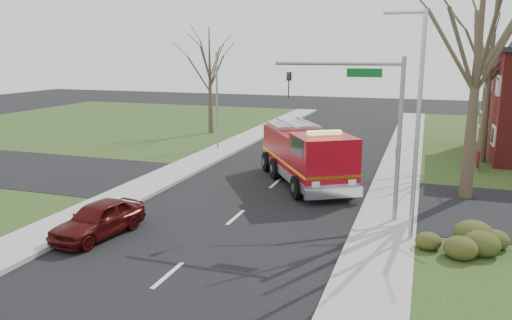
% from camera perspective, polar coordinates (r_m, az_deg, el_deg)
% --- Properties ---
extents(ground, '(120.00, 120.00, 0.00)m').
position_cam_1_polar(ground, '(21.60, -2.34, -6.58)').
color(ground, black).
rests_on(ground, ground).
extents(sidewalk_right, '(2.40, 80.00, 0.15)m').
position_cam_1_polar(sidewalk_right, '(20.30, 14.39, -8.01)').
color(sidewalk_right, gray).
rests_on(sidewalk_right, ground).
extents(sidewalk_left, '(2.40, 80.00, 0.15)m').
position_cam_1_polar(sidewalk_left, '(24.41, -16.10, -4.65)').
color(sidewalk_left, gray).
rests_on(sidewalk_left, ground).
extents(health_center_sign, '(0.12, 2.00, 1.40)m').
position_cam_1_polar(health_center_sign, '(32.28, 23.93, 0.32)').
color(health_center_sign, '#461011').
rests_on(health_center_sign, ground).
extents(hedge_corner, '(2.80, 2.00, 0.90)m').
position_cam_1_polar(hedge_corner, '(19.21, 22.64, -8.16)').
color(hedge_corner, '#2C3714').
rests_on(hedge_corner, lawn_right).
extents(bare_tree_near, '(6.00, 6.00, 12.00)m').
position_cam_1_polar(bare_tree_near, '(25.14, 24.15, 12.23)').
color(bare_tree_near, '#3F3325').
rests_on(bare_tree_near, ground).
extents(bare_tree_far, '(5.25, 5.25, 10.50)m').
position_cam_1_polar(bare_tree_far, '(34.24, 25.25, 10.31)').
color(bare_tree_far, '#3F3325').
rests_on(bare_tree_far, ground).
extents(bare_tree_left, '(4.50, 4.50, 9.00)m').
position_cam_1_polar(bare_tree_left, '(42.78, -5.31, 10.33)').
color(bare_tree_left, '#3F3325').
rests_on(bare_tree_left, ground).
extents(traffic_signal_mast, '(5.29, 0.18, 6.80)m').
position_cam_1_polar(traffic_signal_mast, '(20.79, 12.68, 5.71)').
color(traffic_signal_mast, gray).
rests_on(traffic_signal_mast, ground).
extents(streetlight_pole, '(1.48, 0.16, 8.40)m').
position_cam_1_polar(streetlight_pole, '(18.71, 17.86, 4.24)').
color(streetlight_pole, '#B7BABF').
rests_on(streetlight_pole, ground).
extents(utility_pole_far, '(0.14, 0.14, 7.00)m').
position_cam_1_polar(utility_pole_far, '(36.14, -4.47, 6.72)').
color(utility_pole_far, gray).
rests_on(utility_pole_far, ground).
extents(fire_engine, '(6.62, 8.38, 3.28)m').
position_cam_1_polar(fire_engine, '(26.78, 5.79, 0.38)').
color(fire_engine, maroon).
rests_on(fire_engine, ground).
extents(parked_car_maroon, '(2.22, 4.24, 1.38)m').
position_cam_1_polar(parked_car_maroon, '(20.21, -17.57, -6.45)').
color(parked_car_maroon, '#430B0A').
rests_on(parked_car_maroon, ground).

